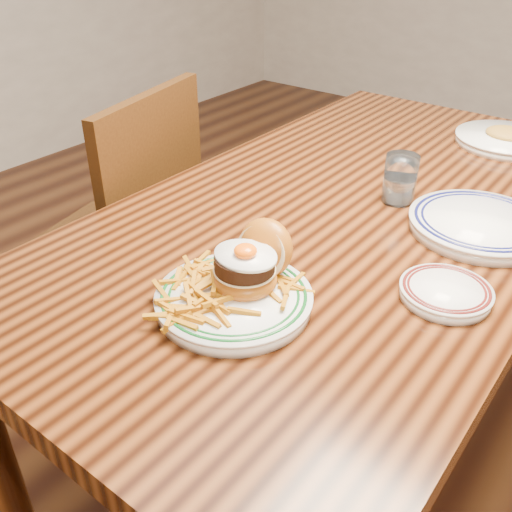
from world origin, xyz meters
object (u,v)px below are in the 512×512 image
Objects in this scene: chair_left at (125,240)px; main_plate at (239,285)px; side_plate at (446,292)px; table at (351,239)px.

main_plate is (0.66, -0.29, 0.29)m from chair_left.
main_plate is 0.34m from side_plate.
side_plate is (0.93, -0.08, 0.27)m from chair_left.
main_plate is at bearing -37.04° from chair_left.
side_plate reaches higher than table.
chair_left is (-0.64, -0.14, -0.16)m from table.
main_plate is 1.75× the size of side_plate.
chair_left is at bearing -167.58° from table.
chair_left is 0.78m from main_plate.
table is at bearing 147.67° from side_plate.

